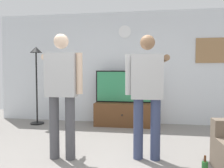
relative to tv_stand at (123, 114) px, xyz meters
name	(u,v)px	position (x,y,z in m)	size (l,w,h in m)	color
back_wall	(122,68)	(-0.07, 0.35, 1.08)	(6.40, 0.10, 2.70)	silver
tv_stand	(123,114)	(0.00, 0.00, 0.00)	(1.32, 0.55, 0.53)	brown
television	(124,87)	(0.00, 0.05, 0.64)	(1.31, 0.07, 0.75)	black
wall_clock	(125,32)	(0.00, 0.29, 1.96)	(0.30, 0.30, 0.03)	white
framed_picture	(213,50)	(2.04, 0.30, 1.48)	(0.77, 0.04, 0.57)	#997047
floor_lamp	(36,69)	(-2.06, -0.17, 1.06)	(0.32, 0.32, 1.85)	black
person_standing_nearer_lamp	(62,88)	(-0.66, -2.17, 0.76)	(0.62, 0.78, 1.80)	#4C4C51
person_standing_nearer_couch	(147,89)	(0.55, -2.00, 0.75)	(0.62, 0.78, 1.78)	#384266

